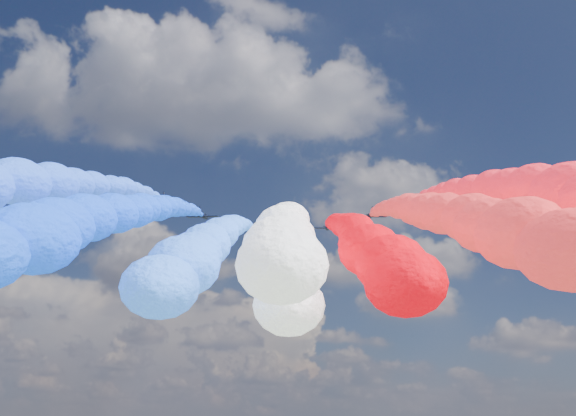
# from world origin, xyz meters

# --- Properties ---
(jet_0) EXTENTS (8.10, 10.90, 4.46)m
(jet_0) POSITION_xyz_m (-28.44, -6.64, 110.53)
(jet_0) COLOR black
(trail_0) EXTENTS (7.03, 117.69, 45.48)m
(trail_0) POSITION_xyz_m (-28.44, -66.28, 90.36)
(trail_0) COLOR blue
(jet_1) EXTENTS (8.48, 11.17, 4.46)m
(jet_1) POSITION_xyz_m (-21.07, 4.06, 110.53)
(jet_1) COLOR black
(trail_1) EXTENTS (7.03, 117.69, 45.48)m
(trail_1) POSITION_xyz_m (-21.07, -55.58, 90.36)
(trail_1) COLOR blue
(jet_2) EXTENTS (7.81, 10.69, 4.46)m
(jet_2) POSITION_xyz_m (-9.87, 15.50, 110.53)
(jet_2) COLOR black
(trail_2) EXTENTS (7.03, 117.69, 45.48)m
(trail_2) POSITION_xyz_m (-9.87, -44.14, 90.36)
(trail_2) COLOR #2E6DFF
(jet_3) EXTENTS (8.15, 10.93, 4.46)m
(jet_3) POSITION_xyz_m (0.40, 8.59, 110.53)
(jet_3) COLOR black
(trail_3) EXTENTS (7.03, 117.69, 45.48)m
(trail_3) POSITION_xyz_m (0.40, -51.05, 90.36)
(trail_3) COLOR white
(jet_4) EXTENTS (8.26, 11.01, 4.46)m
(jet_4) POSITION_xyz_m (1.04, 25.25, 110.53)
(jet_4) COLOR black
(trail_4) EXTENTS (7.03, 117.69, 45.48)m
(trail_4) POSITION_xyz_m (1.04, -34.39, 90.36)
(trail_4) COLOR white
(jet_5) EXTENTS (7.93, 10.77, 4.46)m
(jet_5) POSITION_xyz_m (10.48, 14.31, 110.53)
(jet_5) COLOR black
(trail_5) EXTENTS (7.03, 117.69, 45.48)m
(trail_5) POSITION_xyz_m (10.48, -45.33, 90.36)
(trail_5) COLOR red
(jet_6) EXTENTS (8.15, 10.93, 4.46)m
(jet_6) POSITION_xyz_m (20.45, 4.41, 110.53)
(jet_6) COLOR black
(trail_6) EXTENTS (7.03, 117.69, 45.48)m
(trail_6) POSITION_xyz_m (20.45, -55.23, 90.36)
(trail_6) COLOR red
(jet_7) EXTENTS (8.44, 11.14, 4.46)m
(jet_7) POSITION_xyz_m (28.51, -4.27, 110.53)
(jet_7) COLOR black
(trail_7) EXTENTS (7.03, 117.69, 45.48)m
(trail_7) POSITION_xyz_m (28.51, -63.90, 90.36)
(trail_7) COLOR red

